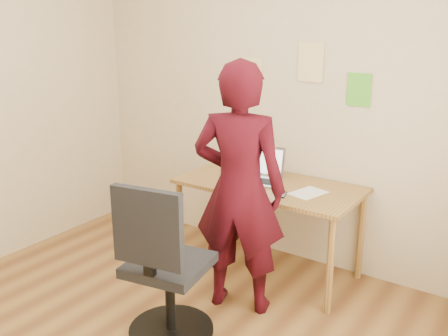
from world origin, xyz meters
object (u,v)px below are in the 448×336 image
Objects in this scene: phone at (281,195)px; person at (239,190)px; office_chair at (164,275)px; desk at (269,194)px; laptop at (259,174)px.

person is (-0.13, -0.36, 0.12)m from phone.
office_chair is at bearing -124.44° from phone.
desk is 9.93× the size of phone.
laptop reaches higher than desk.
laptop reaches higher than phone.
laptop is at bearing -90.03° from person.
person reaches higher than office_chair.
phone reaches higher than desk.
office_chair is at bearing -94.24° from desk.
desk is 3.54× the size of laptop.
laptop is at bearing 127.33° from phone.
person is (0.08, -0.55, 0.21)m from desk.
phone is at bearing -45.84° from laptop.
desk is at bearing 120.26° from phone.
person reaches higher than phone.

